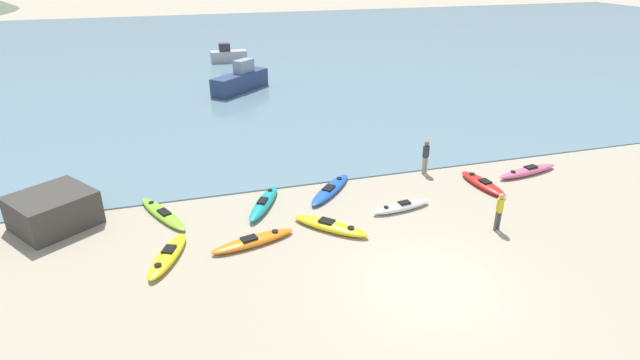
{
  "coord_description": "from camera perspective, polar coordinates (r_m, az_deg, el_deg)",
  "views": [
    {
      "loc": [
        -7.03,
        -11.48,
        9.62
      ],
      "look_at": [
        -1.39,
        7.61,
        0.5
      ],
      "focal_mm": 28.0,
      "sensor_mm": 36.0,
      "label": 1
    }
  ],
  "objects": [
    {
      "name": "ground_plane",
      "position": [
        16.55,
        12.44,
        -11.61
      ],
      "size": [
        400.0,
        400.0,
        0.0
      ],
      "primitive_type": "plane",
      "color": "tan"
    },
    {
      "name": "bay_water",
      "position": [
        56.03,
        -9.31,
        14.46
      ],
      "size": [
        160.0,
        70.0,
        0.06
      ],
      "primitive_type": "cube",
      "color": "slate",
      "rests_on": "ground_plane"
    },
    {
      "name": "kayak_on_sand_0",
      "position": [
        19.01,
        1.18,
        -5.25
      ],
      "size": [
        2.74,
        2.74,
        0.36
      ],
      "color": "yellow",
      "rests_on": "ground_plane"
    },
    {
      "name": "kayak_on_sand_1",
      "position": [
        20.66,
        9.28,
        -3.02
      ],
      "size": [
        2.72,
        0.95,
        0.34
      ],
      "color": "white",
      "rests_on": "ground_plane"
    },
    {
      "name": "kayak_on_sand_2",
      "position": [
        20.74,
        -6.44,
        -2.63
      ],
      "size": [
        2.07,
        3.14,
        0.4
      ],
      "color": "teal",
      "rests_on": "ground_plane"
    },
    {
      "name": "kayak_on_sand_3",
      "position": [
        20.88,
        -17.56,
        -3.67
      ],
      "size": [
        2.09,
        3.48,
        0.3
      ],
      "color": "#8CCC2D",
      "rests_on": "ground_plane"
    },
    {
      "name": "kayak_on_sand_4",
      "position": [
        25.6,
        22.62,
        0.96
      ],
      "size": [
        3.55,
        1.23,
        0.38
      ],
      "color": "#E5668C",
      "rests_on": "ground_plane"
    },
    {
      "name": "kayak_on_sand_5",
      "position": [
        23.55,
        18.09,
        -0.37
      ],
      "size": [
        1.02,
        2.89,
        0.36
      ],
      "color": "red",
      "rests_on": "ground_plane"
    },
    {
      "name": "kayak_on_sand_6",
      "position": [
        18.26,
        -7.63,
        -6.9
      ],
      "size": [
        3.25,
        1.45,
        0.32
      ],
      "color": "orange",
      "rests_on": "ground_plane"
    },
    {
      "name": "kayak_on_sand_7",
      "position": [
        21.87,
        1.2,
        -1.07
      ],
      "size": [
        2.86,
        3.06,
        0.32
      ],
      "color": "blue",
      "rests_on": "ground_plane"
    },
    {
      "name": "kayak_on_sand_8",
      "position": [
        18.02,
        -16.99,
        -8.26
      ],
      "size": [
        1.76,
        2.93,
        0.36
      ],
      "color": "yellow",
      "rests_on": "ground_plane"
    },
    {
      "name": "person_near_foreground",
      "position": [
        19.78,
        19.83,
        -3.18
      ],
      "size": [
        0.31,
        0.24,
        1.54
      ],
      "color": "#4C4C4C",
      "rests_on": "ground_plane"
    },
    {
      "name": "person_near_waterline",
      "position": [
        23.93,
        11.99,
        2.79
      ],
      "size": [
        0.33,
        0.29,
        1.64
      ],
      "color": "gray",
      "rests_on": "ground_plane"
    },
    {
      "name": "moored_boat_0",
      "position": [
        49.64,
        -10.45,
        13.84
      ],
      "size": [
        3.36,
        1.34,
        1.73
      ],
      "color": "#B2B2B7",
      "rests_on": "bay_water"
    },
    {
      "name": "moored_boat_1",
      "position": [
        38.55,
        -9.06,
        11.17
      ],
      "size": [
        4.73,
        4.57,
        2.25
      ],
      "color": "navy",
      "rests_on": "bay_water"
    },
    {
      "name": "shoreline_rock",
      "position": [
        21.57,
        -28.18,
        -3.06
      ],
      "size": [
        3.62,
        3.58,
        1.34
      ],
      "primitive_type": "cube",
      "rotation": [
        0.0,
        0.0,
        2.19
      ],
      "color": "#423D38",
      "rests_on": "ground_plane"
    }
  ]
}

